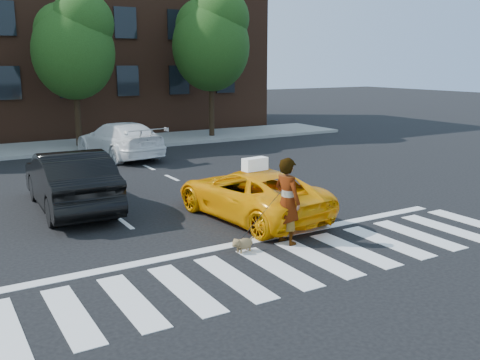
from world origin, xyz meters
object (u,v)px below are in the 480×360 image
(black_sedan, at_px, (70,180))
(white_suv, at_px, (120,140))
(tree_right, at_px, (211,37))
(tree_mid, at_px, (74,42))
(dog, at_px, (242,244))
(woman, at_px, (287,201))
(taxi, at_px, (251,193))

(black_sedan, xyz_separation_m, white_suv, (3.81, 7.35, -0.07))
(black_sedan, height_order, white_suv, black_sedan)
(tree_right, bearing_deg, tree_mid, 180.00)
(tree_right, height_order, black_sedan, tree_right)
(dog, bearing_deg, woman, -10.23)
(tree_mid, bearing_deg, tree_right, -0.00)
(tree_right, xyz_separation_m, woman, (-6.52, -15.90, -4.29))
(white_suv, height_order, dog, white_suv)
(taxi, distance_m, white_suv, 10.56)
(taxi, xyz_separation_m, woman, (-0.39, -2.16, 0.33))
(taxi, distance_m, black_sedan, 4.99)
(tree_right, relative_size, taxi, 1.66)
(tree_mid, distance_m, woman, 16.37)
(tree_right, xyz_separation_m, black_sedan, (-9.95, -10.53, -4.44))
(taxi, distance_m, woman, 2.22)
(tree_right, relative_size, white_suv, 1.49)
(tree_right, distance_m, white_suv, 8.25)
(tree_mid, xyz_separation_m, white_suv, (0.87, -3.18, -4.10))
(tree_mid, relative_size, dog, 12.07)
(black_sedan, bearing_deg, tree_mid, -103.55)
(black_sedan, height_order, dog, black_sedan)
(tree_right, bearing_deg, white_suv, -152.58)
(tree_right, distance_m, woman, 17.71)
(tree_right, distance_m, taxi, 15.74)
(white_suv, bearing_deg, tree_right, -160.49)
(black_sedan, bearing_deg, woman, 124.64)
(tree_mid, xyz_separation_m, tree_right, (7.00, -0.00, 0.41))
(tree_right, bearing_deg, dog, -115.79)
(taxi, height_order, woman, woman)
(black_sedan, bearing_deg, dog, 114.95)
(black_sedan, distance_m, dog, 5.86)
(tree_mid, distance_m, black_sedan, 11.66)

